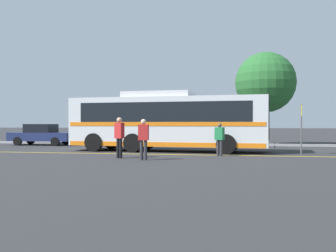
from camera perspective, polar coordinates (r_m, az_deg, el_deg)
ground_plane at (r=21.50m, az=2.10°, el=-3.72°), size 220.00×220.00×0.00m
lane_strip_0 at (r=19.51m, az=-1.21°, el=-4.13°), size 30.76×0.20×0.01m
curb_strip at (r=27.73m, az=2.38°, el=-2.64°), size 38.76×0.36×0.15m
transit_bus at (r=21.61m, az=-0.03°, el=0.78°), size 11.21×3.38×3.28m
parked_car_0 at (r=29.20m, az=-17.81°, el=-1.20°), size 4.55×1.91×1.49m
parked_car_1 at (r=27.21m, az=-6.44°, el=-1.43°), size 4.48×1.93×1.32m
pedestrian_0 at (r=16.41m, az=-3.58°, el=-1.57°), size 0.43×0.23×1.72m
pedestrian_1 at (r=18.66m, az=7.49°, el=-1.65°), size 0.47×0.38×1.56m
pedestrian_2 at (r=17.44m, az=-7.07°, el=-1.27°), size 0.47×0.39×1.80m
bus_stop_sign at (r=20.21m, az=18.78°, el=0.45°), size 0.07×0.40×2.49m
tree_0 at (r=29.16m, az=13.97°, el=6.15°), size 4.32×4.32×6.64m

